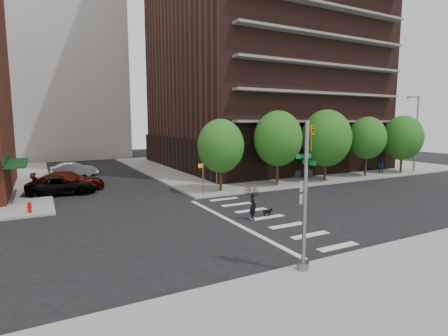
% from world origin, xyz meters
% --- Properties ---
extents(ground, '(120.00, 120.00, 0.00)m').
position_xyz_m(ground, '(0.00, 0.00, 0.00)').
color(ground, black).
rests_on(ground, ground).
extents(sidewalk_ne, '(39.00, 33.00, 0.15)m').
position_xyz_m(sidewalk_ne, '(20.50, 23.50, 0.07)').
color(sidewalk_ne, gray).
rests_on(sidewalk_ne, ground).
extents(crosswalk, '(3.85, 13.00, 0.01)m').
position_xyz_m(crosswalk, '(2.21, -0.00, 0.01)').
color(crosswalk, silver).
rests_on(crosswalk, ground).
extents(apartment_tower, '(26.65, 25.50, 45.00)m').
position_xyz_m(apartment_tower, '(18.00, 24.00, 20.91)').
color(apartment_tower, black).
rests_on(apartment_tower, sidewalk_ne).
extents(tree_a, '(4.00, 4.00, 5.90)m').
position_xyz_m(tree_a, '(4.00, 8.50, 4.04)').
color(tree_a, '#301E11').
rests_on(tree_a, sidewalk_ne).
extents(tree_b, '(4.50, 4.50, 6.65)m').
position_xyz_m(tree_b, '(10.00, 8.50, 4.54)').
color(tree_b, '#301E11').
rests_on(tree_b, sidewalk_ne).
extents(tree_c, '(5.00, 5.00, 6.80)m').
position_xyz_m(tree_c, '(16.00, 8.50, 4.45)').
color(tree_c, '#301E11').
rests_on(tree_c, sidewalk_ne).
extents(tree_d, '(4.00, 4.00, 6.20)m').
position_xyz_m(tree_d, '(22.00, 8.50, 4.34)').
color(tree_d, '#301E11').
rests_on(tree_d, sidewalk_ne).
extents(tree_e, '(4.50, 4.50, 6.35)m').
position_xyz_m(tree_e, '(28.00, 8.50, 4.25)').
color(tree_e, '#301E11').
rests_on(tree_e, sidewalk_ne).
extents(traffic_signal, '(0.90, 0.75, 6.00)m').
position_xyz_m(traffic_signal, '(-0.47, -7.49, 2.70)').
color(traffic_signal, slate).
rests_on(traffic_signal, sidewalk_s).
extents(pedestrian_signal, '(2.18, 0.67, 2.60)m').
position_xyz_m(pedestrian_signal, '(2.32, 7.92, 1.85)').
color(pedestrian_signal, slate).
rests_on(pedestrian_signal, sidewalk_ne).
extents(fire_hydrant, '(0.24, 0.24, 0.73)m').
position_xyz_m(fire_hydrant, '(-10.50, 7.80, 0.55)').
color(fire_hydrant, '#A50C0C').
rests_on(fire_hydrant, sidewalk_nw).
extents(streetlamp, '(2.14, 0.22, 9.00)m').
position_xyz_m(streetlamp, '(29.82, 8.20, 5.29)').
color(streetlamp, slate).
rests_on(streetlamp, sidewalk_ne).
extents(parked_car_black, '(3.07, 5.76, 1.54)m').
position_xyz_m(parked_car_black, '(-8.20, 13.98, 0.77)').
color(parked_car_black, black).
rests_on(parked_car_black, ground).
extents(parked_car_maroon, '(2.53, 6.01, 1.73)m').
position_xyz_m(parked_car_maroon, '(-7.56, 15.53, 0.87)').
color(parked_car_maroon, '#460C06').
rests_on(parked_car_maroon, ground).
extents(parked_car_silver, '(1.98, 4.91, 1.59)m').
position_xyz_m(parked_car_silver, '(-6.40, 24.13, 0.79)').
color(parked_car_silver, '#A2A5A8').
rests_on(parked_car_silver, ground).
extents(scooter, '(0.82, 1.72, 0.87)m').
position_xyz_m(scooter, '(5.90, 6.50, 0.43)').
color(scooter, maroon).
rests_on(scooter, ground).
extents(dog_walker, '(0.71, 0.54, 1.74)m').
position_xyz_m(dog_walker, '(1.89, 0.02, 0.87)').
color(dog_walker, black).
rests_on(dog_walker, ground).
extents(dog, '(0.59, 0.36, 0.50)m').
position_xyz_m(dog, '(3.12, 0.21, 0.32)').
color(dog, black).
rests_on(dog, ground).
extents(pedestrian_far, '(0.90, 0.80, 1.54)m').
position_xyz_m(pedestrian_far, '(25.65, 9.31, 0.92)').
color(pedestrian_far, navy).
rests_on(pedestrian_far, sidewalk_ne).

